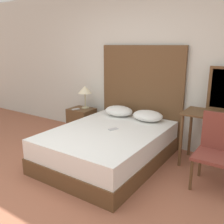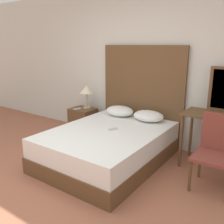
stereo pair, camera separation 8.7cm
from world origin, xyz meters
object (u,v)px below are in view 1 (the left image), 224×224
(nightstand, at_px, (82,121))
(table_lamp, at_px, (85,90))
(chair, at_px, (218,147))
(bed, at_px, (108,146))
(phone_on_nightstand, at_px, (76,109))
(vanity_desk, at_px, (223,124))
(phone_on_bed, at_px, (113,129))

(nightstand, height_order, table_lamp, table_lamp)
(nightstand, xyz_separation_m, chair, (2.61, -0.50, 0.25))
(bed, distance_m, phone_on_nightstand, 1.36)
(table_lamp, bearing_deg, nightstand, -115.70)
(phone_on_nightstand, distance_m, vanity_desk, 2.63)
(phone_on_bed, xyz_separation_m, vanity_desk, (1.39, 0.62, 0.16))
(phone_on_bed, distance_m, vanity_desk, 1.53)
(table_lamp, height_order, phone_on_nightstand, table_lamp)
(phone_on_nightstand, height_order, chair, chair)
(bed, relative_size, vanity_desk, 1.85)
(vanity_desk, bearing_deg, phone_on_bed, -155.82)
(bed, height_order, chair, chair)
(phone_on_nightstand, bearing_deg, nightstand, 59.08)
(chair, bearing_deg, phone_on_nightstand, 171.37)
(phone_on_bed, bearing_deg, vanity_desk, 24.18)
(bed, height_order, table_lamp, table_lamp)
(phone_on_bed, height_order, vanity_desk, vanity_desk)
(phone_on_nightstand, relative_size, chair, 0.18)
(vanity_desk, bearing_deg, chair, -84.65)
(nightstand, bearing_deg, phone_on_bed, -29.08)
(table_lamp, height_order, vanity_desk, table_lamp)
(bed, relative_size, table_lamp, 4.45)
(nightstand, relative_size, table_lamp, 1.16)
(nightstand, relative_size, vanity_desk, 0.48)
(table_lamp, bearing_deg, chair, -12.78)
(table_lamp, distance_m, phone_on_nightstand, 0.40)
(phone_on_bed, height_order, table_lamp, table_lamp)
(table_lamp, bearing_deg, vanity_desk, -2.55)
(phone_on_nightstand, relative_size, vanity_desk, 0.15)
(table_lamp, xyz_separation_m, vanity_desk, (2.53, -0.11, -0.20))
(table_lamp, bearing_deg, phone_on_nightstand, -118.66)
(phone_on_bed, distance_m, phone_on_nightstand, 1.36)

